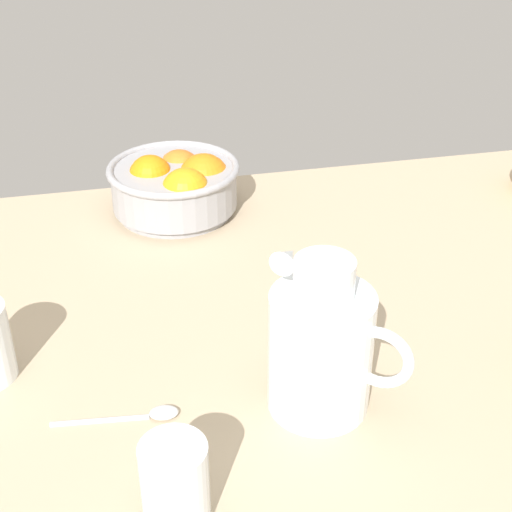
% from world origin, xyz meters
% --- Properties ---
extents(ground_plane, '(1.30, 0.89, 0.03)m').
position_xyz_m(ground_plane, '(0.00, 0.00, -0.01)').
color(ground_plane, tan).
extents(fruit_bowl, '(0.21, 0.21, 0.10)m').
position_xyz_m(fruit_bowl, '(-0.06, 0.33, 0.05)').
color(fruit_bowl, '#99999E').
rests_on(fruit_bowl, ground_plane).
extents(juice_pitcher, '(0.14, 0.12, 0.19)m').
position_xyz_m(juice_pitcher, '(0.03, -0.16, 0.07)').
color(juice_pitcher, white).
rests_on(juice_pitcher, ground_plane).
extents(second_glass, '(0.06, 0.06, 0.09)m').
position_xyz_m(second_glass, '(-0.14, -0.29, 0.04)').
color(second_glass, white).
rests_on(second_glass, ground_plane).
extents(spoon, '(0.14, 0.03, 0.01)m').
position_xyz_m(spoon, '(-0.17, -0.14, 0.00)').
color(spoon, silver).
rests_on(spoon, ground_plane).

